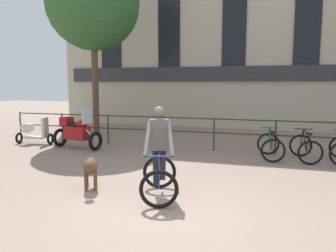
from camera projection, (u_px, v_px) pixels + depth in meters
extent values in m
plane|color=gray|center=(165.00, 209.00, 5.59)|extent=(60.00, 60.00, 0.00)
cylinder|color=#2D2B28|center=(20.00, 126.00, 12.63)|extent=(0.05, 0.05, 1.05)
cylinder|color=#2D2B28|center=(62.00, 128.00, 12.09)|extent=(0.05, 0.05, 1.05)
cylinder|color=#2D2B28|center=(108.00, 130.00, 11.54)|extent=(0.05, 0.05, 1.05)
cylinder|color=#2D2B28|center=(158.00, 132.00, 11.00)|extent=(0.05, 0.05, 1.05)
cylinder|color=#2D2B28|center=(214.00, 134.00, 10.46)|extent=(0.05, 0.05, 1.05)
cylinder|color=#2D2B28|center=(276.00, 137.00, 9.92)|extent=(0.05, 0.05, 1.05)
cylinder|color=#2D2B28|center=(214.00, 119.00, 10.40)|extent=(15.00, 0.04, 0.04)
cylinder|color=#2D2B28|center=(214.00, 133.00, 10.45)|extent=(15.00, 0.04, 0.04)
cube|color=#BCB299|center=(235.00, 11.00, 15.33)|extent=(18.00, 0.60, 11.00)
cube|color=#333338|center=(233.00, 74.00, 15.36)|extent=(17.10, 0.12, 0.70)
cube|color=black|center=(110.00, 7.00, 16.77)|extent=(1.10, 0.06, 6.16)
cube|color=black|center=(169.00, 2.00, 15.86)|extent=(1.10, 0.06, 6.16)
torus|color=black|center=(159.00, 189.00, 5.57)|extent=(0.67, 0.27, 0.68)
torus|color=black|center=(160.00, 172.00, 6.66)|extent=(0.67, 0.27, 0.68)
cylinder|color=navy|center=(159.00, 169.00, 5.97)|extent=(0.18, 0.48, 0.60)
cylinder|color=navy|center=(159.00, 167.00, 6.30)|extent=(0.11, 0.23, 0.52)
cylinder|color=navy|center=(159.00, 154.00, 6.03)|extent=(0.24, 0.64, 0.10)
cylinder|color=navy|center=(159.00, 176.00, 6.45)|extent=(0.16, 0.43, 0.08)
cylinder|color=navy|center=(159.00, 162.00, 6.52)|extent=(0.10, 0.26, 0.47)
cylinder|color=navy|center=(159.00, 173.00, 5.64)|extent=(0.10, 0.22, 0.54)
cylinder|color=navy|center=(159.00, 156.00, 5.70)|extent=(0.47, 0.18, 0.03)
cube|color=black|center=(159.00, 151.00, 6.36)|extent=(0.19, 0.27, 0.05)
cube|color=#56514C|center=(159.00, 135.00, 6.32)|extent=(0.41, 0.32, 0.60)
sphere|color=brown|center=(159.00, 112.00, 6.27)|extent=(0.22, 0.22, 0.22)
cylinder|color=#56514C|center=(148.00, 138.00, 5.99)|extent=(0.23, 0.71, 0.60)
cylinder|color=#56514C|center=(170.00, 138.00, 6.00)|extent=(0.35, 0.69, 0.60)
cylinder|color=black|center=(156.00, 168.00, 6.30)|extent=(0.22, 0.32, 0.69)
cylinder|color=black|center=(163.00, 165.00, 6.30)|extent=(0.17, 0.32, 0.58)
ellipsoid|color=brown|center=(90.00, 166.00, 6.64)|extent=(0.49, 0.61, 0.33)
cylinder|color=brown|center=(90.00, 167.00, 6.42)|extent=(0.24, 0.24, 0.18)
sphere|color=brown|center=(89.00, 166.00, 6.26)|extent=(0.18, 0.18, 0.18)
cone|color=brown|center=(89.00, 168.00, 6.18)|extent=(0.14, 0.14, 0.10)
cylinder|color=brown|center=(92.00, 159.00, 6.94)|extent=(0.13, 0.19, 0.12)
cylinder|color=brown|center=(86.00, 181.00, 6.49)|extent=(0.06, 0.06, 0.40)
cylinder|color=brown|center=(95.00, 181.00, 6.52)|extent=(0.06, 0.06, 0.40)
cylinder|color=brown|center=(87.00, 177.00, 6.83)|extent=(0.06, 0.06, 0.40)
cylinder|color=brown|center=(96.00, 176.00, 6.85)|extent=(0.06, 0.06, 0.40)
torus|color=black|center=(96.00, 141.00, 10.45)|extent=(0.23, 0.63, 0.62)
torus|color=black|center=(60.00, 138.00, 11.15)|extent=(0.23, 0.63, 0.62)
cube|color=maroon|center=(77.00, 133.00, 10.77)|extent=(0.91, 0.55, 0.44)
ellipsoid|color=maroon|center=(81.00, 124.00, 10.65)|extent=(0.53, 0.40, 0.24)
cube|color=black|center=(74.00, 124.00, 10.79)|extent=(0.61, 0.40, 0.10)
cylinder|color=#B2B2B7|center=(91.00, 135.00, 10.52)|extent=(0.43, 0.14, 0.41)
cube|color=silver|center=(87.00, 116.00, 10.50)|extent=(0.11, 0.44, 0.50)
cube|color=maroon|center=(67.00, 121.00, 10.93)|extent=(0.38, 0.41, 0.28)
torus|color=black|center=(268.00, 144.00, 9.88)|extent=(0.66, 0.14, 0.66)
torus|color=black|center=(273.00, 151.00, 8.85)|extent=(0.66, 0.14, 0.66)
cylinder|color=#194C2D|center=(270.00, 138.00, 9.45)|extent=(0.09, 0.47, 0.58)
cylinder|color=#194C2D|center=(272.00, 141.00, 9.15)|extent=(0.06, 0.22, 0.51)
cylinder|color=#194C2D|center=(271.00, 130.00, 9.33)|extent=(0.11, 0.63, 0.10)
cylinder|color=#194C2D|center=(272.00, 150.00, 9.06)|extent=(0.08, 0.42, 0.07)
cylinder|color=#194C2D|center=(273.00, 142.00, 8.94)|extent=(0.05, 0.25, 0.46)
cylinder|color=#194C2D|center=(269.00, 136.00, 9.75)|extent=(0.05, 0.21, 0.52)
cylinder|color=#194C2D|center=(270.00, 128.00, 9.63)|extent=(0.48, 0.09, 0.03)
cube|color=black|center=(273.00, 132.00, 9.02)|extent=(0.15, 0.25, 0.05)
torus|color=black|center=(301.00, 145.00, 9.61)|extent=(0.66, 0.15, 0.66)
torus|color=black|center=(310.00, 153.00, 8.59)|extent=(0.66, 0.15, 0.66)
cylinder|color=black|center=(305.00, 140.00, 9.18)|extent=(0.10, 0.47, 0.58)
cylinder|color=black|center=(308.00, 143.00, 8.88)|extent=(0.06, 0.22, 0.51)
cylinder|color=black|center=(306.00, 132.00, 9.06)|extent=(0.12, 0.63, 0.10)
cylinder|color=black|center=(308.00, 152.00, 8.79)|extent=(0.08, 0.42, 0.07)
cylinder|color=black|center=(310.00, 144.00, 8.67)|extent=(0.06, 0.25, 0.46)
cylinder|color=black|center=(302.00, 137.00, 9.49)|extent=(0.06, 0.21, 0.52)
cylinder|color=black|center=(303.00, 129.00, 9.36)|extent=(0.48, 0.10, 0.03)
cube|color=black|center=(309.00, 134.00, 8.75)|extent=(0.15, 0.25, 0.05)
torus|color=black|center=(50.00, 139.00, 11.54)|extent=(0.13, 0.41, 0.40)
torus|color=black|center=(19.00, 138.00, 11.72)|extent=(0.13, 0.41, 0.40)
cube|color=beige|center=(35.00, 137.00, 11.62)|extent=(0.70, 0.37, 0.08)
cube|color=beige|center=(45.00, 128.00, 11.51)|extent=(0.14, 0.33, 0.72)
ellipsoid|color=beige|center=(27.00, 128.00, 11.62)|extent=(0.56, 0.37, 0.36)
cylinder|color=brown|center=(95.00, 83.00, 13.46)|extent=(0.26, 0.26, 4.31)
sphere|color=#2D5B2D|center=(93.00, 3.00, 13.05)|extent=(3.74, 3.74, 3.74)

